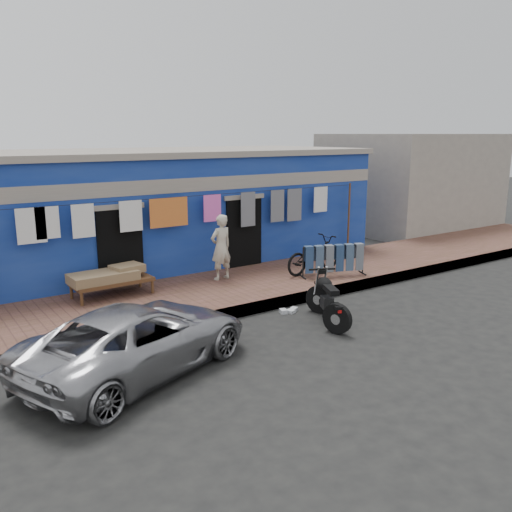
{
  "coord_description": "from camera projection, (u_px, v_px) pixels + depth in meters",
  "views": [
    {
      "loc": [
        -6.65,
        -7.67,
        3.81
      ],
      "look_at": [
        0.0,
        2.0,
        1.15
      ],
      "focal_mm": 38.0,
      "sensor_mm": 36.0,
      "label": 1
    }
  ],
  "objects": [
    {
      "name": "bicycle",
      "position": [
        314.0,
        251.0,
        14.08
      ],
      "size": [
        1.85,
        0.78,
        1.17
      ],
      "primitive_type": "imported",
      "rotation": [
        0.0,
        0.0,
        1.65
      ],
      "color": "black",
      "rests_on": "sidewalk"
    },
    {
      "name": "litter_b",
      "position": [
        283.0,
        311.0,
        11.73
      ],
      "size": [
        0.18,
        0.21,
        0.09
      ],
      "primitive_type": "cube",
      "rotation": [
        0.0,
        0.0,
        1.26
      ],
      "color": "silver",
      "rests_on": "ground"
    },
    {
      "name": "car",
      "position": [
        138.0,
        338.0,
        8.75
      ],
      "size": [
        4.55,
        3.26,
        1.17
      ],
      "primitive_type": "imported",
      "rotation": [
        0.0,
        0.0,
        1.94
      ],
      "color": "#A7A6AB",
      "rests_on": "ground"
    },
    {
      "name": "litter_c",
      "position": [
        291.0,
        311.0,
        11.76
      ],
      "size": [
        0.17,
        0.2,
        0.07
      ],
      "primitive_type": "cube",
      "rotation": [
        0.0,
        0.0,
        1.77
      ],
      "color": "silver",
      "rests_on": "ground"
    },
    {
      "name": "building",
      "position": [
        160.0,
        207.0,
        15.93
      ],
      "size": [
        12.2,
        5.2,
        3.36
      ],
      "color": "navy",
      "rests_on": "ground"
    },
    {
      "name": "jeans_rack",
      "position": [
        333.0,
        260.0,
        13.81
      ],
      "size": [
        1.95,
        1.46,
        0.83
      ],
      "primitive_type": null,
      "rotation": [
        0.0,
        0.0,
        -0.35
      ],
      "color": "black",
      "rests_on": "sidewalk"
    },
    {
      "name": "curb",
      "position": [
        268.0,
        305.0,
        11.9
      ],
      "size": [
        28.0,
        0.1,
        0.25
      ],
      "primitive_type": "cube",
      "color": "gray",
      "rests_on": "ground"
    },
    {
      "name": "motorcycle",
      "position": [
        328.0,
        298.0,
        11.06
      ],
      "size": [
        1.8,
        2.04,
        1.04
      ],
      "primitive_type": null,
      "rotation": [
        0.0,
        0.0,
        -0.43
      ],
      "color": "black",
      "rests_on": "ground"
    },
    {
      "name": "neighbor_right",
      "position": [
        409.0,
        182.0,
        21.97
      ],
      "size": [
        6.0,
        5.0,
        3.8
      ],
      "primitive_type": "cube",
      "color": "#9E9384",
      "rests_on": "ground"
    },
    {
      "name": "seated_person",
      "position": [
        221.0,
        247.0,
        13.38
      ],
      "size": [
        0.63,
        0.46,
        1.63
      ],
      "primitive_type": "imported",
      "rotation": [
        0.0,
        0.0,
        3.27
      ],
      "color": "beige",
      "rests_on": "sidewalk"
    },
    {
      "name": "charpoy",
      "position": [
        112.0,
        282.0,
        12.11
      ],
      "size": [
        1.91,
        1.01,
        0.62
      ],
      "primitive_type": null,
      "rotation": [
        0.0,
        0.0,
        0.04
      ],
      "color": "brown",
      "rests_on": "sidewalk"
    },
    {
      "name": "clothesline",
      "position": [
        194.0,
        215.0,
        13.51
      ],
      "size": [
        10.06,
        0.06,
        2.1
      ],
      "color": "brown",
      "rests_on": "sidewalk"
    },
    {
      "name": "litter_a",
      "position": [
        294.0,
        309.0,
        11.89
      ],
      "size": [
        0.22,
        0.2,
        0.08
      ],
      "primitive_type": "cube",
      "rotation": [
        0.0,
        0.0,
        0.49
      ],
      "color": "silver",
      "rests_on": "ground"
    },
    {
      "name": "sidewalk",
      "position": [
        233.0,
        290.0,
        13.07
      ],
      "size": [
        28.0,
        3.0,
        0.25
      ],
      "primitive_type": "cube",
      "color": "brown",
      "rests_on": "ground"
    },
    {
      "name": "ground",
      "position": [
        313.0,
        331.0,
        10.68
      ],
      "size": [
        80.0,
        80.0,
        0.0
      ],
      "primitive_type": "plane",
      "color": "black",
      "rests_on": "ground"
    }
  ]
}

